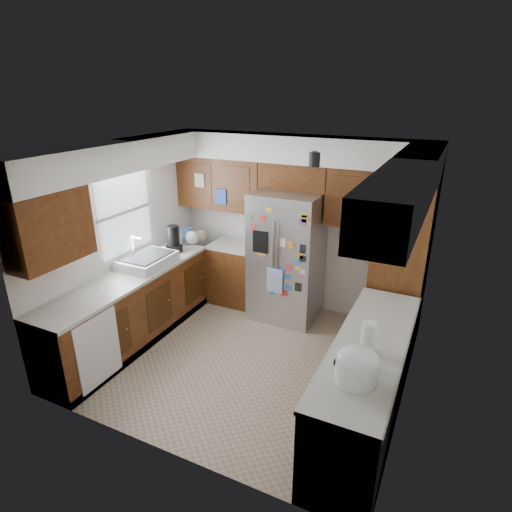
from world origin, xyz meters
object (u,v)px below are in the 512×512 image
Objects in this scene: pantry at (400,264)px; fridge at (287,256)px; rice_cooker at (357,365)px; paper_towel at (368,337)px.

pantry reaches higher than fridge.
pantry is at bearing 89.99° from rice_cooker.
rice_cooker is 1.22× the size of paper_towel.
paper_towel is (-0.01, 0.46, -0.01)m from rice_cooker.
pantry is 1.51m from fridge.
fridge is 2.73m from rice_cooker.
pantry is at bearing 89.72° from paper_towel.
rice_cooker is (1.50, -2.28, 0.17)m from fridge.
rice_cooker is at bearing -90.01° from pantry.
fridge is at bearing 129.43° from paper_towel.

